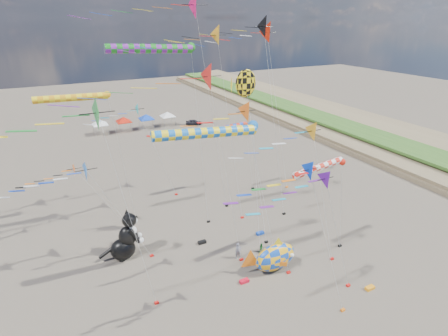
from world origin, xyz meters
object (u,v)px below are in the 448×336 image
person_adult (238,251)px  child_green (262,248)px  child_blue (258,261)px  parked_car (194,122)px  cat_inflatable (124,235)px  fish_inflatable (275,257)px

person_adult → child_green: size_ratio=1.71×
child_blue → parked_car: parked_car is taller
cat_inflatable → person_adult: cat_inflatable is taller
cat_inflatable → fish_inflatable: 15.47m
cat_inflatable → parked_car: (25.12, 42.40, -2.02)m
parked_car → child_blue: bearing=-169.9°
fish_inflatable → child_green: size_ratio=5.48×
person_adult → child_blue: (1.29, -1.79, -0.42)m
fish_inflatable → person_adult: 4.05m
cat_inflatable → parked_car: size_ratio=1.43×
child_blue → person_adult: bearing=79.5°
cat_inflatable → fish_inflatable: bearing=-32.3°
fish_inflatable → child_blue: bearing=123.3°
child_blue → parked_car: (13.55, 49.90, 0.13)m
parked_car → cat_inflatable: bearing=174.6°
child_green → child_blue: bearing=-117.7°
child_green → person_adult: bearing=-169.6°
child_green → parked_car: parked_car is taller
child_green → child_blue: 2.13m
person_adult → child_blue: bearing=-51.4°
cat_inflatable → person_adult: size_ratio=2.86×
child_blue → cat_inflatable: bearing=100.9°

